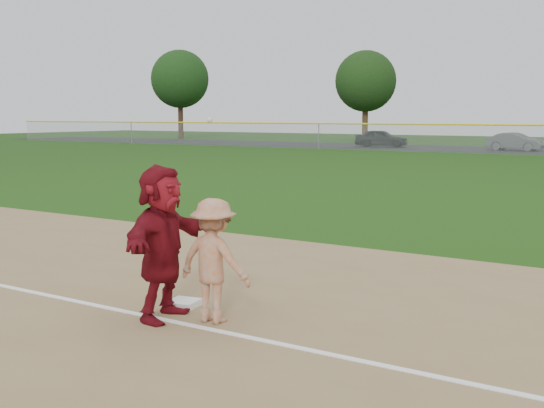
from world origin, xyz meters
The scene contains 9 objects.
ground centered at (0.00, 0.00, 0.00)m, with size 160.00×160.00×0.00m, color #19400C.
foul_line centered at (0.00, -0.80, 0.03)m, with size 60.00×0.10×0.01m, color white.
first_base centered at (-0.40, -0.17, 0.06)m, with size 0.39×0.39×0.09m, color white.
base_runner centered at (-0.26, -0.74, 1.03)m, with size 1.87×0.60×2.02m, color maroon.
car_left centered at (-17.05, 45.48, 0.74)m, with size 1.72×4.28×1.46m, color black.
car_mid centered at (-6.28, 45.43, 0.68)m, with size 1.42×4.07×1.34m, color #505357.
first_base_play centered at (0.38, -0.49, 0.82)m, with size 1.05×0.63×2.61m.
tree_0 centered at (-44.00, 52.00, 6.59)m, with size 6.40×6.40×9.81m.
tree_1 centered at (-22.00, 53.00, 5.83)m, with size 5.80×5.80×8.75m.
Camera 1 is at (5.56, -7.29, 2.66)m, focal length 45.00 mm.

